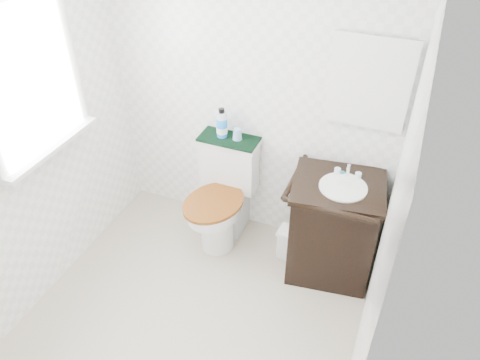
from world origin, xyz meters
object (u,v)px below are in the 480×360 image
Objects in this scene: vanity at (333,227)px; cup at (237,134)px; mouthwash_bottle at (222,124)px; toilet at (224,199)px; trash_bin at (290,243)px.

cup is at bearing 166.61° from vanity.
toilet is at bearing -66.39° from mouthwash_bottle.
cup is at bearing 64.43° from toilet.
vanity is 1.11m from mouthwash_bottle.
toilet is 3.66× the size of mouthwash_bottle.
trash_bin is 3.08× the size of cup.
cup is (-0.83, 0.20, 0.48)m from vanity.
cup is (0.12, 0.00, -0.06)m from mouthwash_bottle.
vanity is 0.43m from trash_bin.
trash_bin is (0.58, -0.05, -0.23)m from toilet.
mouthwash_bottle is at bearing -178.46° from cup.
trash_bin is at bearing -19.81° from cup.
toilet is 0.90m from vanity.
vanity reaches higher than trash_bin.
cup is at bearing 160.19° from trash_bin.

